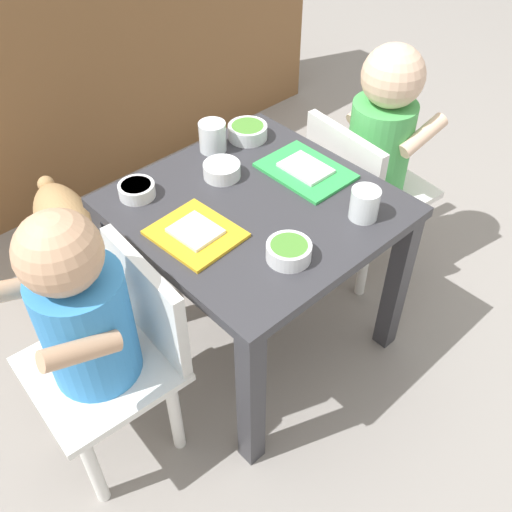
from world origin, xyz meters
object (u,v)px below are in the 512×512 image
Objects in this scene: water_cup_right at (364,206)px; veggie_bowl_near at (248,131)px; dog at (70,231)px; water_cup_left at (213,138)px; dining_table at (256,231)px; seated_child_right at (378,140)px; seated_child_left at (89,318)px; food_tray_left at (196,233)px; cereal_bowl_right_side at (222,170)px; cereal_bowl_left_side at (137,190)px; veggie_bowl_far at (289,251)px; food_tray_right at (306,170)px.

water_cup_right is 0.40m from veggie_bowl_near.
dog is 6.25× the size of water_cup_left.
dog is at bearing 114.60° from dining_table.
dining_table is 0.26m from water_cup_left.
dog is at bearing 142.73° from seated_child_right.
food_tray_left is (0.27, 0.02, 0.04)m from seated_child_left.
cereal_bowl_left_side is at bearing 158.77° from cereal_bowl_right_side.
seated_child_right is 7.56× the size of veggie_bowl_far.
food_tray_right is 2.82× the size of water_cup_left.
seated_child_left is 0.88m from seated_child_right.
seated_child_left is (-0.44, -0.01, 0.05)m from dining_table.
water_cup_left reaches higher than water_cup_right.
veggie_bowl_near is (0.34, 0.01, 0.00)m from cereal_bowl_left_side.
water_cup_left is 0.85× the size of cereal_bowl_right_side.
food_tray_left is 0.33m from food_tray_right.
water_cup_right is 0.34m from cereal_bowl_right_side.
seated_child_right is at bearing 0.24° from dining_table.
dining_table is 0.21m from veggie_bowl_far.
veggie_bowl_near is (0.24, 0.38, 0.00)m from veggie_bowl_far.
veggie_bowl_far is at bearing -74.51° from cereal_bowl_left_side.
water_cup_right is (-0.30, -0.19, 0.06)m from seated_child_right.
water_cup_right reaches higher than veggie_bowl_near.
cereal_bowl_right_side is (-0.15, 0.12, 0.01)m from food_tray_right.
veggie_bowl_far is (0.09, -0.18, 0.01)m from food_tray_left.
food_tray_left is 0.32m from water_cup_left.
seated_child_right reaches higher than veggie_bowl_near.
water_cup_right reaches higher than veggie_bowl_far.
food_tray_right reaches higher than dining_table.
food_tray_right is 0.30m from veggie_bowl_far.
seated_child_left reaches higher than cereal_bowl_right_side.
food_tray_right is at bearing -90.29° from veggie_bowl_near.
water_cup_right is at bearing -54.48° from dining_table.
cereal_bowl_left_side is at bearing 105.49° from veggie_bowl_far.
veggie_bowl_far is at bearing -121.96° from veggie_bowl_near.
seated_child_right is 9.32× the size of water_cup_left.
dog is at bearing 136.74° from water_cup_left.
seated_child_right is 3.74× the size of food_tray_left.
food_tray_left is at bearing -82.17° from dog.
seated_child_right is at bearing -0.43° from food_tray_left.
seated_child_right is at bearing -37.53° from veggie_bowl_near.
veggie_bowl_far is at bearing -161.02° from seated_child_right.
veggie_bowl_near is (0.00, 0.20, 0.01)m from food_tray_right.
seated_child_right is 0.54m from veggie_bowl_far.
cereal_bowl_left_side is at bearing 162.06° from seated_child_right.
veggie_bowl_far is (0.10, -0.37, 0.00)m from cereal_bowl_left_side.
seated_child_left reaches higher than food_tray_left.
seated_child_left is 1.48× the size of dog.
cereal_bowl_right_side reaches higher than cereal_bowl_left_side.
veggie_bowl_far is (-0.24, -0.18, 0.01)m from food_tray_right.
seated_child_right is at bearing -31.54° from water_cup_left.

